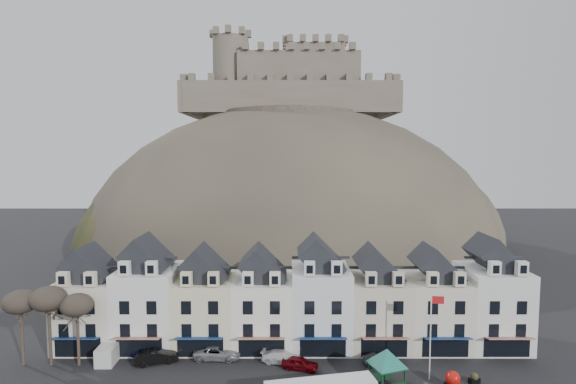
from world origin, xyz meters
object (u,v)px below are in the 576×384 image
object	(u,v)px
red_buoy	(453,380)
car_navy	(148,353)
bus_shelter	(387,357)
white_van	(110,352)
flagpole	(432,330)
car_silver	(217,352)
car_maroon	(300,363)
car_charcoal	(381,360)
car_white	(282,357)
car_black	(156,356)

from	to	relation	value
red_buoy	car_navy	xyz separation A→B (m)	(-31.47, 6.46, -0.28)
bus_shelter	white_van	size ratio (longest dim) A/B	1.33
flagpole	car_silver	distance (m)	23.11
white_van	car_maroon	distance (m)	21.00
white_van	car_charcoal	size ratio (longest dim) A/B	1.12
car_charcoal	white_van	bearing A→B (deg)	79.23
car_white	flagpole	bearing A→B (deg)	-89.66
car_white	car_charcoal	xyz separation A→B (m)	(10.64, -0.53, -0.03)
car_black	car_maroon	bearing A→B (deg)	-114.02
car_silver	car_maroon	distance (m)	9.46
red_buoy	car_charcoal	world-z (taller)	red_buoy
red_buoy	car_black	xyz separation A→B (m)	(-30.23, 5.35, -0.15)
flagpole	car_silver	world-z (taller)	flagpole
car_white	car_black	bearing A→B (deg)	103.84
white_van	flagpole	bearing A→B (deg)	-8.12
car_navy	white_van	bearing A→B (deg)	110.46
red_buoy	car_maroon	bearing A→B (deg)	164.89
car_navy	car_maroon	bearing A→B (deg)	-83.37
flagpole	car_white	distance (m)	16.02
bus_shelter	car_charcoal	world-z (taller)	bus_shelter
white_van	car_maroon	xyz separation A→B (m)	(20.89, -2.12, -0.32)
red_buoy	car_maroon	size ratio (longest dim) A/B	0.46
car_navy	car_black	distance (m)	1.67
car_charcoal	car_white	bearing A→B (deg)	78.70
flagpole	white_van	distance (m)	34.50
car_silver	white_van	bearing A→B (deg)	93.99
car_maroon	car_charcoal	size ratio (longest dim) A/B	1.01
car_navy	car_white	world-z (taller)	car_white
white_van	car_silver	distance (m)	11.78
car_black	car_silver	bearing A→B (deg)	-99.12
red_buoy	bus_shelter	bearing A→B (deg)	177.02
car_navy	car_charcoal	xyz separation A→B (m)	(25.55, -1.58, 0.01)
car_navy	car_charcoal	world-z (taller)	car_charcoal
car_charcoal	bus_shelter	bearing A→B (deg)	166.34
car_white	car_maroon	world-z (taller)	car_white
red_buoy	white_van	world-z (taller)	white_van
flagpole	white_van	size ratio (longest dim) A/B	2.07
flagpole	white_van	world-z (taller)	flagpole
bus_shelter	red_buoy	size ratio (longest dim) A/B	3.23
car_black	car_silver	world-z (taller)	car_black
red_buoy	car_navy	bearing A→B (deg)	168.40
white_van	car_navy	xyz separation A→B (m)	(4.09, 0.38, -0.35)
car_navy	car_maroon	world-z (taller)	car_maroon
red_buoy	car_maroon	xyz separation A→B (m)	(-14.67, 3.96, -0.25)
car_navy	car_black	world-z (taller)	car_black
car_black	car_silver	distance (m)	6.54
bus_shelter	red_buoy	xyz separation A→B (m)	(6.33, -0.33, -2.10)
car_maroon	car_charcoal	bearing A→B (deg)	-68.04
white_van	car_navy	world-z (taller)	white_van
car_black	flagpole	bearing A→B (deg)	-115.83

